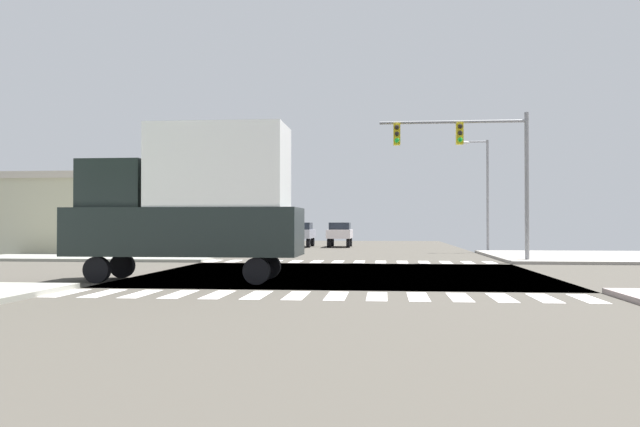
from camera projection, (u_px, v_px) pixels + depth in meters
ground at (345, 274)px, 23.49m from camera, size 90.00×90.00×0.05m
sidewalk_corner_ne at (607, 257)px, 34.16m from camera, size 12.00×12.00×0.14m
sidewalk_corner_nw at (126, 254)px, 36.72m from camera, size 12.00×12.00×0.14m
crosswalk_near at (316, 296)px, 16.26m from camera, size 13.50×2.00×0.01m
crosswalk_far at (349, 262)px, 30.78m from camera, size 13.50×2.00×0.01m
traffic_signal_mast at (470, 152)px, 30.53m from camera, size 6.88×0.55×6.96m
street_lamp at (483, 184)px, 41.12m from camera, size 1.78×0.32×7.05m
bank_building at (60, 214)px, 40.62m from camera, size 14.64×7.81×4.76m
sedan_farside_1 at (340, 232)px, 50.39m from camera, size 1.80×4.30×1.88m
sedan_queued_2 at (301, 232)px, 50.67m from camera, size 1.80×4.30×1.88m
box_truck_leading_1 at (193, 199)px, 20.50m from camera, size 7.20×2.40×4.85m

